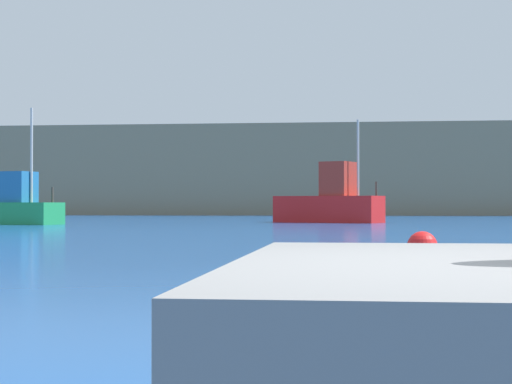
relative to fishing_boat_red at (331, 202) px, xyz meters
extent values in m
cube|color=#7F755B|center=(1.93, 31.10, 2.69)|extent=(140.00, 11.44, 7.42)
cube|color=red|center=(-0.11, 0.05, -0.34)|extent=(5.71, 3.83, 1.34)
cube|color=maroon|center=(0.37, -0.16, 1.19)|extent=(1.90, 1.98, 1.72)
cylinder|color=#B2B2B2|center=(1.38, -0.61, 2.23)|extent=(0.12, 0.12, 3.80)
cylinder|color=#3F382D|center=(2.28, -1.00, 0.68)|extent=(0.10, 0.10, 0.70)
cube|color=#1E6099|center=(-14.41, -5.60, 0.71)|extent=(2.09, 1.73, 1.43)
cylinder|color=#B2B2B2|center=(-13.47, -5.85, 2.17)|extent=(0.12, 0.12, 4.34)
cylinder|color=#3F382D|center=(-12.37, -6.14, 0.35)|extent=(0.10, 0.10, 0.70)
sphere|color=red|center=(2.48, -29.86, -0.76)|extent=(0.51, 0.51, 0.51)
camera|label=1|loc=(1.43, -44.77, -0.04)|focal=62.01mm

